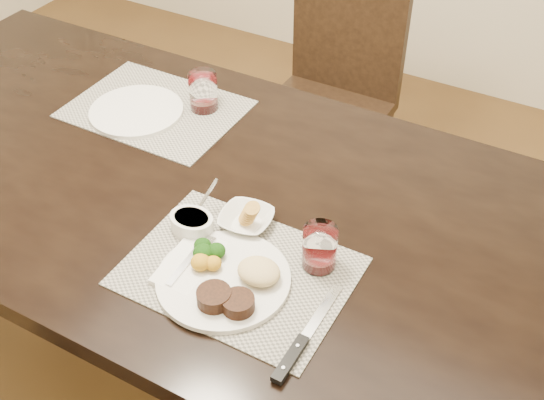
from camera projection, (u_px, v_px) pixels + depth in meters
The scene contains 13 objects.
ground_plane at pixel (197, 362), 2.15m from camera, with size 4.50×4.50×0.00m, color #482F17.
dining_table at pixel (178, 202), 1.71m from camera, with size 2.00×1.00×0.75m.
chair_far at pixel (333, 87), 2.43m from camera, with size 0.42×0.42×0.90m.
placemat_near at pixel (238, 271), 1.41m from camera, with size 0.46×0.34×0.00m, color gray.
placemat_far at pixel (156, 109), 1.88m from camera, with size 0.46×0.34×0.00m, color gray.
dinner_plate at pixel (228, 279), 1.37m from camera, with size 0.28×0.28×0.05m.
napkin_fork at pixel (190, 262), 1.42m from camera, with size 0.10×0.17×0.02m.
steak_knife at pixel (298, 347), 1.26m from camera, with size 0.02×0.26×0.01m.
cracker_bowl at pixel (246, 219), 1.51m from camera, with size 0.13×0.13×0.05m.
sauce_ramekin at pixel (192, 223), 1.49m from camera, with size 0.10×0.15×0.08m.
wine_glass_near at pixel (319, 249), 1.40m from camera, with size 0.07×0.07×0.10m.
far_plate at pixel (136, 111), 1.86m from camera, with size 0.26×0.26×0.01m, color silver.
wine_glass_far at pixel (203, 93), 1.85m from camera, with size 0.08×0.08×0.11m.
Camera 1 is at (0.83, -1.01, 1.79)m, focal length 45.00 mm.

